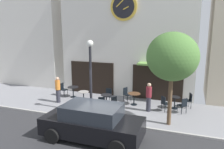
{
  "coord_description": "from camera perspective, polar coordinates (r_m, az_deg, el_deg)",
  "views": [
    {
      "loc": [
        4.12,
        -9.8,
        4.75
      ],
      "look_at": [
        -0.17,
        2.3,
        2.01
      ],
      "focal_mm": 35.81,
      "sensor_mm": 36.0,
      "label": 1
    }
  ],
  "objects": [
    {
      "name": "cafe_table_center_right",
      "position": [
        13.78,
        15.73,
        -6.51
      ],
      "size": [
        0.6,
        0.6,
        0.73
      ],
      "color": "black",
      "rests_on": "ground_plane"
    },
    {
      "name": "ground_plane",
      "position": [
        10.83,
        -5.14,
        -14.17
      ],
      "size": [
        26.64,
        11.23,
        0.13
      ],
      "color": "gray"
    },
    {
      "name": "street_lamp",
      "position": [
        12.24,
        -5.47,
        -0.65
      ],
      "size": [
        0.36,
        0.36,
        4.08
      ],
      "color": "black",
      "rests_on": "ground_plane"
    },
    {
      "name": "cafe_chair_facing_street",
      "position": [
        14.35,
        -0.97,
        -5.06
      ],
      "size": [
        0.41,
        0.41,
        0.9
      ],
      "color": "black",
      "rests_on": "ground_plane"
    },
    {
      "name": "cafe_chair_facing_wall",
      "position": [
        12.79,
        -2.63,
        -7.25
      ],
      "size": [
        0.5,
        0.5,
        0.9
      ],
      "color": "black",
      "rests_on": "ground_plane"
    },
    {
      "name": "cafe_table_rightmost",
      "position": [
        13.57,
        -1.48,
        -6.15
      ],
      "size": [
        0.65,
        0.65,
        0.76
      ],
      "color": "black",
      "rests_on": "ground_plane"
    },
    {
      "name": "cafe_chair_near_lamp",
      "position": [
        13.14,
        17.7,
        -7.29
      ],
      "size": [
        0.57,
        0.57,
        0.9
      ],
      "color": "black",
      "rests_on": "ground_plane"
    },
    {
      "name": "pedestrian_maroon",
      "position": [
        12.93,
        9.36,
        -5.63
      ],
      "size": [
        0.45,
        0.45,
        1.67
      ],
      "color": "#2D2D38",
      "rests_on": "ground_plane"
    },
    {
      "name": "cafe_chair_near_tree",
      "position": [
        14.13,
        19.03,
        -6.02
      ],
      "size": [
        0.51,
        0.51,
        0.9
      ],
      "color": "black",
      "rests_on": "ground_plane"
    },
    {
      "name": "cafe_chair_left_end",
      "position": [
        14.59,
        3.69,
        -4.8
      ],
      "size": [
        0.54,
        0.54,
        0.9
      ],
      "color": "black",
      "rests_on": "ground_plane"
    },
    {
      "name": "cafe_table_near_curb",
      "position": [
        15.61,
        -9.9,
        -3.83
      ],
      "size": [
        0.74,
        0.74,
        0.73
      ],
      "color": "black",
      "rests_on": "ground_plane"
    },
    {
      "name": "street_tree",
      "position": [
        10.83,
        15.15,
        4.34
      ],
      "size": [
        2.44,
        2.19,
        4.55
      ],
      "color": "brown",
      "rests_on": "ground_plane"
    },
    {
      "name": "pedestrian_orange",
      "position": [
        14.64,
        -13.66,
        -3.71
      ],
      "size": [
        0.4,
        0.4,
        1.67
      ],
      "color": "#2D2D38",
      "rests_on": "ground_plane"
    },
    {
      "name": "cafe_chair_corner",
      "position": [
        12.82,
        0.25,
        -7.18
      ],
      "size": [
        0.55,
        0.55,
        0.9
      ],
      "color": "black",
      "rests_on": "ground_plane"
    },
    {
      "name": "cafe_chair_mid_row",
      "position": [
        13.17,
        13.27,
        -6.99
      ],
      "size": [
        0.56,
        0.56,
        0.9
      ],
      "color": "black",
      "rests_on": "ground_plane"
    },
    {
      "name": "cafe_chair_outer",
      "position": [
        16.05,
        -12.4,
        -3.5
      ],
      "size": [
        0.44,
        0.44,
        0.9
      ],
      "color": "black",
      "rests_on": "ground_plane"
    },
    {
      "name": "cafe_table_center_left",
      "position": [
        13.95,
        5.66,
        -5.57
      ],
      "size": [
        0.77,
        0.77,
        0.74
      ],
      "color": "black",
      "rests_on": "ground_plane"
    },
    {
      "name": "clock_building",
      "position": [
        16.07,
        4.15,
        16.94
      ],
      "size": [
        9.37,
        3.28,
        11.9
      ],
      "color": "silver",
      "rests_on": "ground_plane"
    },
    {
      "name": "parked_car_black",
      "position": [
        9.79,
        -5.06,
        -12.07
      ],
      "size": [
        4.31,
        2.05,
        1.55
      ],
      "color": "black",
      "rests_on": "ground_plane"
    },
    {
      "name": "cafe_table_near_door",
      "position": [
        14.28,
        -7.27,
        -5.27
      ],
      "size": [
        0.67,
        0.67,
        0.76
      ],
      "color": "black",
      "rests_on": "ground_plane"
    }
  ]
}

